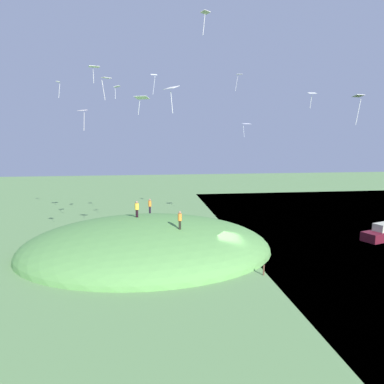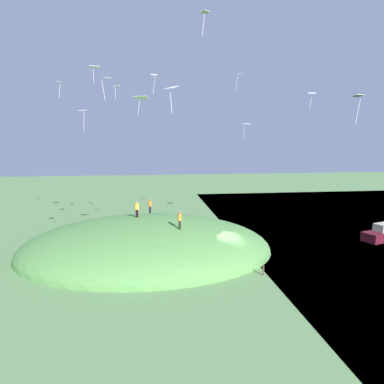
{
  "view_description": "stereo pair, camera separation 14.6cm",
  "coord_description": "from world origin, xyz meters",
  "px_view_note": "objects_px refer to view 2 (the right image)",
  "views": [
    {
      "loc": [
        7.81,
        32.3,
        11.69
      ],
      "look_at": [
        2.92,
        -5.52,
        5.82
      ],
      "focal_mm": 33.27,
      "sensor_mm": 36.0,
      "label": 1
    },
    {
      "loc": [
        7.66,
        32.32,
        11.69
      ],
      "look_at": [
        2.92,
        -5.52,
        5.82
      ],
      "focal_mm": 33.27,
      "sensor_mm": 36.0,
      "label": 2
    }
  ],
  "objects_px": {
    "kite_2": "(246,124)",
    "mooring_post": "(263,270)",
    "kite_13": "(83,112)",
    "kite_5": "(205,14)",
    "kite_8": "(141,98)",
    "kite_12": "(171,89)",
    "kite_9": "(94,67)",
    "person_near_shore": "(180,218)",
    "person_on_hilltop": "(150,204)",
    "kite_6": "(106,80)",
    "kite_7": "(59,84)",
    "kite_3": "(358,99)",
    "kite_0": "(239,76)",
    "kite_4": "(312,94)",
    "kite_11": "(117,87)",
    "kite_1": "(154,77)",
    "person_with_child": "(137,207)"
  },
  "relations": [
    {
      "from": "kite_4",
      "to": "kite_13",
      "type": "relative_size",
      "value": 0.73
    },
    {
      "from": "kite_7",
      "to": "kite_8",
      "type": "xyz_separation_m",
      "value": [
        -9.69,
        12.26,
        -2.8
      ]
    },
    {
      "from": "kite_5",
      "to": "kite_11",
      "type": "distance_m",
      "value": 14.17
    },
    {
      "from": "kite_0",
      "to": "kite_9",
      "type": "distance_m",
      "value": 15.7
    },
    {
      "from": "kite_0",
      "to": "kite_11",
      "type": "distance_m",
      "value": 13.58
    },
    {
      "from": "kite_0",
      "to": "kite_9",
      "type": "height_order",
      "value": "kite_9"
    },
    {
      "from": "kite_4",
      "to": "kite_9",
      "type": "relative_size",
      "value": 0.79
    },
    {
      "from": "kite_2",
      "to": "mooring_post",
      "type": "height_order",
      "value": "kite_2"
    },
    {
      "from": "kite_7",
      "to": "person_near_shore",
      "type": "bearing_deg",
      "value": 138.63
    },
    {
      "from": "kite_13",
      "to": "person_on_hilltop",
      "type": "bearing_deg",
      "value": -118.08
    },
    {
      "from": "kite_7",
      "to": "kite_9",
      "type": "bearing_deg",
      "value": 128.27
    },
    {
      "from": "person_with_child",
      "to": "person_near_shore",
      "type": "distance_m",
      "value": 6.33
    },
    {
      "from": "kite_0",
      "to": "kite_1",
      "type": "xyz_separation_m",
      "value": [
        9.56,
        2.51,
        -0.7
      ]
    },
    {
      "from": "person_on_hilltop",
      "to": "kite_4",
      "type": "bearing_deg",
      "value": 106.84
    },
    {
      "from": "kite_1",
      "to": "kite_3",
      "type": "distance_m",
      "value": 20.2
    },
    {
      "from": "kite_5",
      "to": "kite_8",
      "type": "bearing_deg",
      "value": -44.85
    },
    {
      "from": "kite_5",
      "to": "mooring_post",
      "type": "distance_m",
      "value": 20.86
    },
    {
      "from": "person_near_shore",
      "to": "kite_0",
      "type": "xyz_separation_m",
      "value": [
        -7.44,
        -7.5,
        14.4
      ]
    },
    {
      "from": "kite_0",
      "to": "kite_11",
      "type": "height_order",
      "value": "kite_0"
    },
    {
      "from": "kite_2",
      "to": "mooring_post",
      "type": "distance_m",
      "value": 19.88
    },
    {
      "from": "kite_2",
      "to": "kite_12",
      "type": "height_order",
      "value": "kite_12"
    },
    {
      "from": "kite_0",
      "to": "kite_3",
      "type": "distance_m",
      "value": 18.05
    },
    {
      "from": "kite_7",
      "to": "mooring_post",
      "type": "distance_m",
      "value": 31.03
    },
    {
      "from": "kite_13",
      "to": "mooring_post",
      "type": "bearing_deg",
      "value": 164.87
    },
    {
      "from": "kite_6",
      "to": "kite_12",
      "type": "xyz_separation_m",
      "value": [
        -5.38,
        8.12,
        -1.78
      ]
    },
    {
      "from": "person_near_shore",
      "to": "kite_8",
      "type": "relative_size",
      "value": 1.12
    },
    {
      "from": "kite_9",
      "to": "kite_3",
      "type": "bearing_deg",
      "value": 142.79
    },
    {
      "from": "kite_5",
      "to": "person_near_shore",
      "type": "bearing_deg",
      "value": -75.51
    },
    {
      "from": "kite_1",
      "to": "kite_7",
      "type": "xyz_separation_m",
      "value": [
        10.92,
        -6.49,
        0.06
      ]
    },
    {
      "from": "kite_3",
      "to": "kite_13",
      "type": "bearing_deg",
      "value": -23.88
    },
    {
      "from": "kite_6",
      "to": "kite_11",
      "type": "bearing_deg",
      "value": -97.58
    },
    {
      "from": "kite_1",
      "to": "kite_7",
      "type": "height_order",
      "value": "kite_7"
    },
    {
      "from": "kite_1",
      "to": "kite_13",
      "type": "distance_m",
      "value": 9.44
    },
    {
      "from": "kite_9",
      "to": "person_near_shore",
      "type": "bearing_deg",
      "value": 147.21
    },
    {
      "from": "kite_12",
      "to": "kite_13",
      "type": "bearing_deg",
      "value": -39.91
    },
    {
      "from": "person_near_shore",
      "to": "kite_13",
      "type": "distance_m",
      "value": 12.86
    },
    {
      "from": "mooring_post",
      "to": "kite_12",
      "type": "bearing_deg",
      "value": 13.76
    },
    {
      "from": "kite_7",
      "to": "kite_8",
      "type": "distance_m",
      "value": 15.88
    },
    {
      "from": "kite_3",
      "to": "kite_0",
      "type": "bearing_deg",
      "value": -76.95
    },
    {
      "from": "kite_5",
      "to": "kite_12",
      "type": "xyz_separation_m",
      "value": [
        2.62,
        1.31,
        -5.53
      ]
    },
    {
      "from": "kite_4",
      "to": "mooring_post",
      "type": "height_order",
      "value": "kite_4"
    },
    {
      "from": "person_on_hilltop",
      "to": "kite_6",
      "type": "relative_size",
      "value": 0.89
    },
    {
      "from": "kite_4",
      "to": "kite_12",
      "type": "xyz_separation_m",
      "value": [
        12.1,
        3.25,
        -0.19
      ]
    },
    {
      "from": "kite_13",
      "to": "mooring_post",
      "type": "xyz_separation_m",
      "value": [
        -15.12,
        4.09,
        -13.38
      ]
    },
    {
      "from": "kite_12",
      "to": "mooring_post",
      "type": "relative_size",
      "value": 2.11
    },
    {
      "from": "kite_9",
      "to": "kite_12",
      "type": "distance_m",
      "value": 14.35
    },
    {
      "from": "kite_5",
      "to": "kite_8",
      "type": "distance_m",
      "value": 8.74
    },
    {
      "from": "person_on_hilltop",
      "to": "kite_9",
      "type": "distance_m",
      "value": 16.54
    },
    {
      "from": "kite_3",
      "to": "kite_12",
      "type": "bearing_deg",
      "value": -12.27
    },
    {
      "from": "kite_11",
      "to": "mooring_post",
      "type": "bearing_deg",
      "value": 139.36
    }
  ]
}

